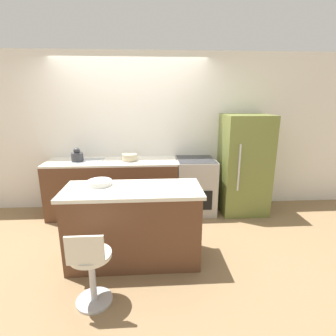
# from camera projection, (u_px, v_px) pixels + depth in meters

# --- Properties ---
(ground_plane) EXTENTS (14.00, 14.00, 0.00)m
(ground_plane) POSITION_uv_depth(u_px,v_px,m) (132.00, 221.00, 4.11)
(ground_plane) COLOR #8E704C
(wall_back) EXTENTS (8.00, 0.06, 2.60)m
(wall_back) POSITION_uv_depth(u_px,v_px,m) (132.00, 133.00, 4.43)
(wall_back) COLOR white
(wall_back) RESTS_ON ground_plane
(back_counter) EXTENTS (2.06, 0.64, 0.91)m
(back_counter) POSITION_uv_depth(u_px,v_px,m) (113.00, 187.00, 4.30)
(back_counter) COLOR brown
(back_counter) RESTS_ON ground_plane
(kitchen_island) EXTENTS (1.55, 0.64, 0.90)m
(kitchen_island) POSITION_uv_depth(u_px,v_px,m) (134.00, 225.00, 3.04)
(kitchen_island) COLOR brown
(kitchen_island) RESTS_ON ground_plane
(oven_range) EXTENTS (0.63, 0.65, 0.91)m
(oven_range) POSITION_uv_depth(u_px,v_px,m) (195.00, 186.00, 4.38)
(oven_range) COLOR #B7B2A8
(oven_range) RESTS_ON ground_plane
(refrigerator) EXTENTS (0.74, 0.70, 1.62)m
(refrigerator) POSITION_uv_depth(u_px,v_px,m) (244.00, 164.00, 4.32)
(refrigerator) COLOR olive
(refrigerator) RESTS_ON ground_plane
(stool_chair) EXTENTS (0.38, 0.38, 0.78)m
(stool_chair) POSITION_uv_depth(u_px,v_px,m) (91.00, 269.00, 2.38)
(stool_chair) COLOR #B7B7BC
(stool_chair) RESTS_ON ground_plane
(kettle) EXTENTS (0.19, 0.19, 0.22)m
(kettle) POSITION_uv_depth(u_px,v_px,m) (77.00, 156.00, 4.10)
(kettle) COLOR #333338
(kettle) RESTS_ON back_counter
(mixing_bowl) EXTENTS (0.23, 0.23, 0.10)m
(mixing_bowl) POSITION_uv_depth(u_px,v_px,m) (129.00, 157.00, 4.16)
(mixing_bowl) COLOR #C1B28E
(mixing_bowl) RESTS_ON back_counter
(fruit_bowl) EXTENTS (0.27, 0.27, 0.06)m
(fruit_bowl) POSITION_uv_depth(u_px,v_px,m) (100.00, 183.00, 3.01)
(fruit_bowl) COLOR white
(fruit_bowl) RESTS_ON kitchen_island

